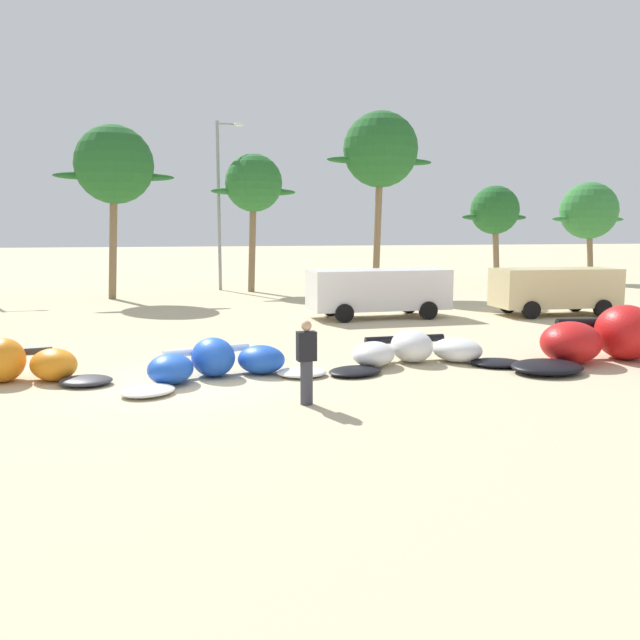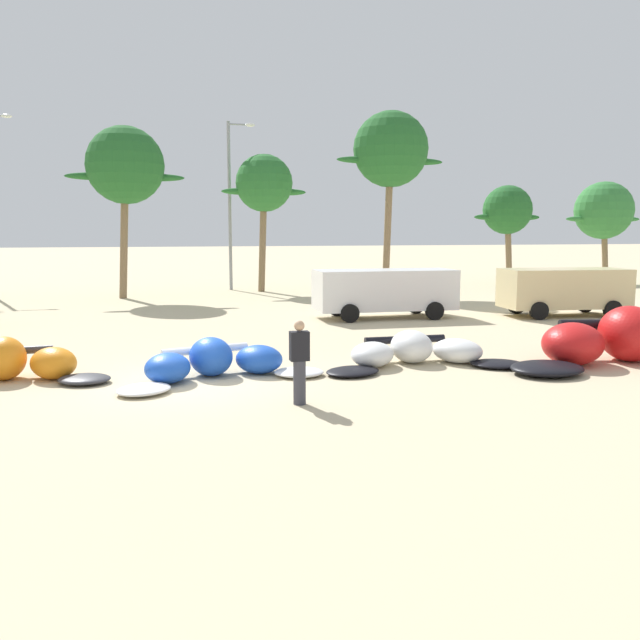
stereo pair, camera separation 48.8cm
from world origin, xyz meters
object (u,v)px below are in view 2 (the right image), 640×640
(kite_left_of_center, at_px, (215,363))
(person_near_kites, at_px, (299,362))
(kite_right_of_center, at_px, (637,343))
(kite_left, at_px, (3,365))
(palm_center_left, at_px, (264,185))
(palm_center_right, at_px, (391,151))
(lamppost_east_center, at_px, (232,198))
(palm_right_of_gap, at_px, (507,211))
(palm_right, at_px, (604,211))
(parked_van, at_px, (561,288))
(parked_car_second, at_px, (382,289))
(kite_center, at_px, (415,352))
(palm_left_of_gap, at_px, (125,166))

(kite_left_of_center, bearing_deg, person_near_kites, -63.67)
(kite_right_of_center, height_order, person_near_kites, person_near_kites)
(kite_left, height_order, palm_center_left, palm_center_left)
(palm_center_right, distance_m, lamppost_east_center, 9.16)
(kite_left, distance_m, palm_right_of_gap, 31.96)
(palm_right_of_gap, relative_size, palm_right, 0.94)
(kite_right_of_center, relative_size, person_near_kites, 4.50)
(parked_van, relative_size, person_near_kites, 3.07)
(kite_left_of_center, bearing_deg, parked_car_second, 50.44)
(kite_left, relative_size, kite_center, 0.90)
(parked_car_second, height_order, palm_right, palm_right)
(person_near_kites, height_order, palm_center_right, palm_center_right)
(kite_center, xyz_separation_m, kite_right_of_center, (5.35, -1.35, 0.23))
(palm_center_left, relative_size, lamppost_east_center, 0.80)
(kite_left, distance_m, palm_left_of_gap, 19.28)
(palm_left_of_gap, bearing_deg, kite_right_of_center, -57.94)
(kite_center, xyz_separation_m, parked_car_second, (2.23, 8.50, 0.78))
(palm_center_left, bearing_deg, lamppost_east_center, 137.27)
(palm_center_left, bearing_deg, kite_right_of_center, -76.06)
(kite_right_of_center, distance_m, parked_van, 9.47)
(kite_left_of_center, bearing_deg, palm_center_left, 76.89)
(parked_van, height_order, palm_center_left, palm_center_left)
(kite_left, distance_m, kite_right_of_center, 14.97)
(kite_left, distance_m, parked_car_second, 14.18)
(palm_center_right, bearing_deg, kite_left_of_center, -121.52)
(parked_van, bearing_deg, palm_center_right, 106.93)
(palm_center_right, distance_m, palm_right, 16.33)
(kite_left, xyz_separation_m, kite_right_of_center, (14.85, -1.91, 0.17))
(palm_left_of_gap, bearing_deg, kite_left, -97.12)
(kite_right_of_center, bearing_deg, parked_car_second, 107.58)
(kite_center, relative_size, person_near_kites, 3.25)
(parked_van, distance_m, person_near_kites, 16.40)
(kite_right_of_center, bearing_deg, parked_van, 65.90)
(kite_center, height_order, lamppost_east_center, lamppost_east_center)
(palm_right_of_gap, bearing_deg, palm_center_left, -179.10)
(kite_left_of_center, relative_size, palm_center_left, 0.65)
(kite_center, xyz_separation_m, person_near_kites, (-3.62, -2.92, 0.50))
(kite_left_of_center, xyz_separation_m, palm_right_of_gap, (19.78, 21.10, 4.17))
(kite_right_of_center, relative_size, palm_center_left, 0.98)
(person_near_kites, distance_m, palm_left_of_gap, 22.64)
(palm_center_right, bearing_deg, palm_center_left, 154.50)
(kite_left_of_center, distance_m, palm_left_of_gap, 20.02)
(person_near_kites, xyz_separation_m, palm_right_of_gap, (18.44, 23.80, 3.69))
(parked_van, bearing_deg, palm_right_of_gap, 67.64)
(palm_center_left, bearing_deg, palm_left_of_gap, -164.93)
(kite_left, relative_size, palm_left_of_gap, 0.57)
(palm_left_of_gap, relative_size, palm_right_of_gap, 1.38)
(kite_right_of_center, bearing_deg, kite_center, 165.81)
(kite_left, distance_m, kite_left_of_center, 4.60)
(palm_right_of_gap, bearing_deg, parked_van, -112.36)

